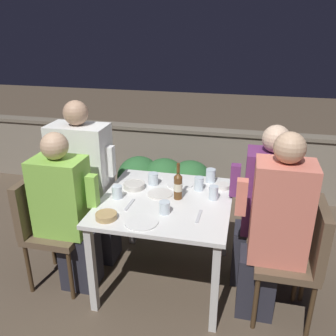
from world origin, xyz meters
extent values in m
plane|color=brown|center=(0.00, 0.00, 0.00)|extent=(16.00, 16.00, 0.00)
cube|color=gray|center=(0.00, 1.67, 0.37)|extent=(9.00, 0.14, 0.74)
cube|color=#706656|center=(0.00, 1.67, 0.76)|extent=(9.00, 0.18, 0.04)
cube|color=white|center=(0.00, 0.00, 0.70)|extent=(0.95, 0.96, 0.03)
cube|color=silver|center=(-0.42, -0.43, 0.34)|extent=(0.05, 0.05, 0.69)
cube|color=silver|center=(0.42, -0.43, 0.34)|extent=(0.05, 0.05, 0.69)
cube|color=silver|center=(-0.42, 0.43, 0.34)|extent=(0.05, 0.05, 0.69)
cube|color=silver|center=(0.42, 0.43, 0.34)|extent=(0.05, 0.05, 0.69)
cube|color=brown|center=(-0.23, 0.90, 0.14)|extent=(0.96, 0.36, 0.28)
ellipsoid|color=#2D6633|center=(-0.49, 0.90, 0.46)|extent=(0.43, 0.47, 0.41)
ellipsoid|color=#2D6633|center=(-0.23, 0.90, 0.46)|extent=(0.43, 0.47, 0.41)
ellipsoid|color=#2D6633|center=(0.03, 0.90, 0.46)|extent=(0.43, 0.47, 0.41)
cube|color=brown|center=(-0.80, -0.20, 0.45)|extent=(0.40, 0.40, 0.05)
cube|color=brown|center=(-0.97, -0.20, 0.67)|extent=(0.06, 0.40, 0.41)
cylinder|color=#47321E|center=(-0.97, -0.37, 0.21)|extent=(0.03, 0.03, 0.42)
cylinder|color=#47321E|center=(-0.63, -0.37, 0.21)|extent=(0.03, 0.03, 0.42)
cylinder|color=#47321E|center=(-0.97, -0.03, 0.21)|extent=(0.03, 0.03, 0.42)
cylinder|color=#47321E|center=(-0.63, -0.03, 0.21)|extent=(0.03, 0.03, 0.42)
cube|color=#282833|center=(-0.63, -0.20, 0.24)|extent=(0.26, 0.23, 0.47)
cube|color=#8CCC4C|center=(-0.73, -0.20, 0.76)|extent=(0.37, 0.26, 0.58)
cube|color=#8CCC4C|center=(-0.48, -0.20, 0.83)|extent=(0.07, 0.07, 0.24)
sphere|color=tan|center=(-0.73, -0.20, 1.14)|extent=(0.19, 0.19, 0.19)
cube|color=brown|center=(-0.81, 0.16, 0.45)|extent=(0.40, 0.40, 0.05)
cube|color=brown|center=(-0.98, 0.16, 0.67)|extent=(0.06, 0.40, 0.41)
cylinder|color=#47321E|center=(-0.98, -0.01, 0.21)|extent=(0.03, 0.03, 0.42)
cylinder|color=#47321E|center=(-0.63, -0.01, 0.21)|extent=(0.03, 0.03, 0.42)
cylinder|color=#47321E|center=(-0.98, 0.33, 0.21)|extent=(0.03, 0.03, 0.42)
cylinder|color=#47321E|center=(-0.63, 0.33, 0.21)|extent=(0.03, 0.03, 0.42)
cube|color=#282833|center=(-0.64, 0.16, 0.24)|extent=(0.32, 0.23, 0.47)
cube|color=white|center=(-0.74, 0.16, 0.83)|extent=(0.46, 0.26, 0.72)
cube|color=white|center=(-0.49, 0.16, 0.92)|extent=(0.07, 0.07, 0.24)
sphere|color=tan|center=(-0.74, 0.16, 1.28)|extent=(0.19, 0.19, 0.19)
cube|color=brown|center=(0.86, -0.18, 0.45)|extent=(0.40, 0.40, 0.05)
cube|color=brown|center=(1.03, -0.18, 0.67)|extent=(0.06, 0.40, 0.41)
cylinder|color=#47321E|center=(0.69, -0.35, 0.21)|extent=(0.03, 0.03, 0.42)
cylinder|color=#47321E|center=(1.03, -0.35, 0.21)|extent=(0.03, 0.03, 0.42)
cylinder|color=#47321E|center=(0.69, -0.01, 0.21)|extent=(0.03, 0.03, 0.42)
cylinder|color=#47321E|center=(1.03, -0.01, 0.21)|extent=(0.03, 0.03, 0.42)
cube|color=#282833|center=(0.69, -0.18, 0.24)|extent=(0.25, 0.23, 0.47)
cube|color=#E07A66|center=(0.79, -0.18, 0.81)|extent=(0.36, 0.26, 0.67)
cube|color=#E07A66|center=(0.54, -0.18, 0.89)|extent=(0.07, 0.07, 0.24)
sphere|color=tan|center=(0.79, -0.18, 1.24)|extent=(0.19, 0.19, 0.19)
cube|color=brown|center=(0.80, 0.14, 0.45)|extent=(0.40, 0.40, 0.05)
cube|color=brown|center=(0.98, 0.14, 0.67)|extent=(0.06, 0.40, 0.41)
cylinder|color=#47321E|center=(0.63, -0.03, 0.21)|extent=(0.03, 0.03, 0.42)
cylinder|color=#47321E|center=(0.97, -0.03, 0.21)|extent=(0.03, 0.03, 0.42)
cylinder|color=#47321E|center=(0.63, 0.32, 0.21)|extent=(0.03, 0.03, 0.42)
cylinder|color=#47321E|center=(0.97, 0.32, 0.21)|extent=(0.03, 0.03, 0.42)
cube|color=#282833|center=(0.63, 0.14, 0.24)|extent=(0.25, 0.23, 0.47)
cube|color=#6B2D66|center=(0.73, 0.14, 0.78)|extent=(0.36, 0.26, 0.62)
cube|color=#6B2D66|center=(0.48, 0.14, 0.86)|extent=(0.07, 0.07, 0.24)
sphere|color=beige|center=(0.73, 0.14, 1.19)|extent=(0.19, 0.19, 0.19)
cylinder|color=brown|center=(0.08, 0.04, 0.80)|extent=(0.06, 0.06, 0.17)
cylinder|color=beige|center=(0.08, 0.04, 0.81)|extent=(0.06, 0.06, 0.06)
cone|color=brown|center=(0.08, 0.04, 0.91)|extent=(0.06, 0.06, 0.03)
cylinder|color=brown|center=(0.08, 0.04, 0.96)|extent=(0.02, 0.02, 0.07)
cylinder|color=white|center=(-0.08, -0.35, 0.72)|extent=(0.22, 0.22, 0.01)
cylinder|color=silver|center=(-0.06, 0.07, 0.72)|extent=(0.19, 0.19, 0.01)
cylinder|color=white|center=(0.05, 0.27, 0.72)|extent=(0.21, 0.21, 0.01)
cylinder|color=tan|center=(-0.32, -0.35, 0.74)|extent=(0.14, 0.14, 0.04)
torus|color=tan|center=(-0.32, -0.35, 0.75)|extent=(0.14, 0.14, 0.01)
cylinder|color=silver|center=(0.39, 0.29, 0.73)|extent=(0.11, 0.11, 0.03)
torus|color=silver|center=(0.39, 0.29, 0.75)|extent=(0.11, 0.11, 0.01)
cylinder|color=beige|center=(-0.28, 0.13, 0.74)|extent=(0.17, 0.17, 0.04)
torus|color=beige|center=(-0.28, 0.13, 0.76)|extent=(0.17, 0.17, 0.01)
cylinder|color=silver|center=(-0.16, 0.23, 0.77)|extent=(0.08, 0.08, 0.10)
cylinder|color=silver|center=(0.04, -0.19, 0.76)|extent=(0.07, 0.07, 0.09)
cylinder|color=silver|center=(0.34, 0.08, 0.77)|extent=(0.07, 0.07, 0.10)
cylinder|color=silver|center=(-0.35, -0.05, 0.77)|extent=(0.07, 0.07, 0.09)
cylinder|color=silver|center=(0.21, 0.21, 0.77)|extent=(0.07, 0.07, 0.10)
cylinder|color=silver|center=(0.28, 0.38, 0.77)|extent=(0.08, 0.08, 0.11)
cube|color=silver|center=(0.27, -0.19, 0.72)|extent=(0.02, 0.17, 0.01)
cube|color=silver|center=(-0.23, -0.14, 0.72)|extent=(0.03, 0.17, 0.01)
cylinder|color=#9E5638|center=(-1.10, 0.76, 0.12)|extent=(0.21, 0.21, 0.24)
cylinder|color=#47331E|center=(-1.10, 0.76, 0.36)|extent=(0.02, 0.02, 0.22)
ellipsoid|color=#2D6633|center=(-1.10, 0.76, 0.58)|extent=(0.29, 0.29, 0.26)
camera|label=1|loc=(0.53, -2.25, 1.93)|focal=38.00mm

